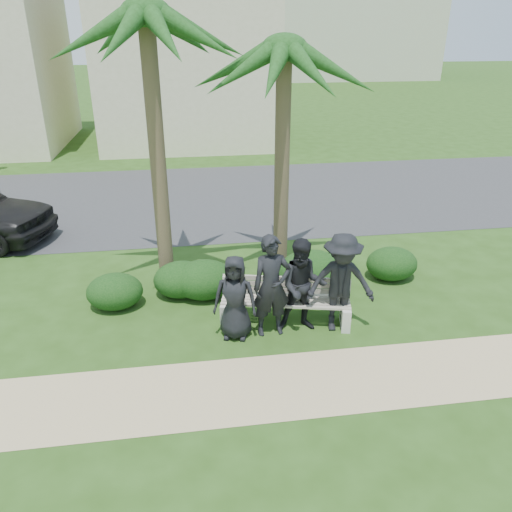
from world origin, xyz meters
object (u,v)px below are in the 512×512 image
object	(u,v)px
man_b	(272,286)
palm_right	(284,51)
palm_left	(146,17)
park_bench	(285,304)
man_a	(235,298)
man_c	(303,286)
man_d	(341,283)

from	to	relation	value
man_b	palm_right	size ratio (longest dim) A/B	0.34
palm_right	palm_left	bearing A→B (deg)	-175.05
palm_right	man_b	bearing A→B (deg)	-104.47
park_bench	man_b	distance (m)	0.73
man_a	man_b	world-z (taller)	man_b
park_bench	man_a	world-z (taller)	man_a
palm_right	man_c	bearing A→B (deg)	-91.76
man_a	man_d	distance (m)	1.92
man_a	man_c	distance (m)	1.25
man_b	palm_left	bearing A→B (deg)	124.13
man_b	palm_left	size ratio (longest dim) A/B	0.30
park_bench	palm_right	xyz separation A→B (m)	(0.34, 2.25, 4.35)
man_a	palm_right	size ratio (longest dim) A/B	0.28
man_b	palm_right	xyz separation A→B (m)	(0.66, 2.56, 3.77)
palm_left	park_bench	bearing A→B (deg)	-42.12
park_bench	man_d	world-z (taller)	man_d
park_bench	man_d	distance (m)	1.16
park_bench	man_c	size ratio (longest dim) A/B	1.42
man_b	man_d	distance (m)	1.26
man_d	palm_right	world-z (taller)	palm_right
park_bench	palm_left	bearing A→B (deg)	151.10
man_b	palm_right	distance (m)	4.61
palm_right	man_d	bearing A→B (deg)	-77.08
park_bench	man_a	bearing A→B (deg)	-148.28
man_d	palm_right	xyz separation A→B (m)	(-0.60, 2.61, 3.78)
park_bench	man_b	bearing A→B (deg)	-122.68
park_bench	man_c	xyz separation A→B (m)	(0.26, -0.26, 0.51)
palm_left	palm_right	distance (m)	2.65
man_c	man_b	bearing A→B (deg)	-167.98
man_c	palm_left	distance (m)	5.57
man_b	palm_left	distance (m)	5.30
man_c	park_bench	bearing A→B (deg)	142.44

